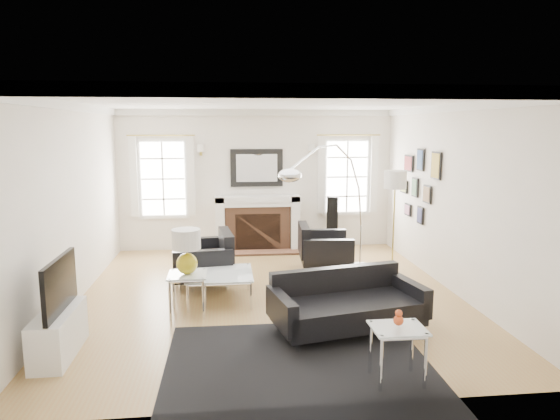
{
  "coord_description": "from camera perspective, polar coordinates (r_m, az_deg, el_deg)",
  "views": [
    {
      "loc": [
        -0.62,
        -7.03,
        2.45
      ],
      "look_at": [
        0.18,
        0.3,
        1.23
      ],
      "focal_mm": 32.0,
      "sensor_mm": 36.0,
      "label": 1
    }
  ],
  "objects": [
    {
      "name": "back_wall",
      "position": [
        10.1,
        -2.69,
        3.44
      ],
      "size": [
        5.5,
        0.04,
        2.8
      ],
      "primitive_type": "cube",
      "color": "white",
      "rests_on": "floor"
    },
    {
      "name": "gallery_wall",
      "position": [
        9.02,
        15.55,
        3.24
      ],
      "size": [
        0.04,
        1.73,
        1.29
      ],
      "color": "black",
      "rests_on": "right_wall"
    },
    {
      "name": "side_table_left",
      "position": [
        6.74,
        -10.52,
        -8.05
      ],
      "size": [
        0.5,
        0.5,
        0.55
      ],
      "color": "silver",
      "rests_on": "floor"
    },
    {
      "name": "orange_vase",
      "position": [
        5.01,
        13.39,
        -11.96
      ],
      "size": [
        0.1,
        0.1,
        0.16
      ],
      "color": "#C44319",
      "rests_on": "nesting_table"
    },
    {
      "name": "crown_molding",
      "position": [
        7.06,
        -1.22,
        11.76
      ],
      "size": [
        5.5,
        6.0,
        0.12
      ],
      "primitive_type": "cube",
      "color": "white",
      "rests_on": "back_wall"
    },
    {
      "name": "ceiling",
      "position": [
        7.07,
        -1.22,
        12.25
      ],
      "size": [
        5.5,
        6.0,
        0.02
      ],
      "primitive_type": "cube",
      "color": "white",
      "rests_on": "back_wall"
    },
    {
      "name": "gourd_lamp",
      "position": [
        6.62,
        -10.64,
        -4.34
      ],
      "size": [
        0.37,
        0.37,
        0.6
      ],
      "color": "gold",
      "rests_on": "side_table_left"
    },
    {
      "name": "window_left",
      "position": [
        10.1,
        -13.22,
        3.53
      ],
      "size": [
        1.24,
        0.15,
        1.62
      ],
      "color": "white",
      "rests_on": "back_wall"
    },
    {
      "name": "left_wall",
      "position": [
        7.42,
        -22.84,
        0.53
      ],
      "size": [
        0.04,
        6.0,
        2.8
      ],
      "primitive_type": "cube",
      "color": "white",
      "rests_on": "floor"
    },
    {
      "name": "coffee_table",
      "position": [
        7.2,
        -6.91,
        -7.39
      ],
      "size": [
        0.92,
        0.92,
        0.41
      ],
      "color": "silver",
      "rests_on": "floor"
    },
    {
      "name": "fireplace",
      "position": [
        10.02,
        -2.57,
        -1.56
      ],
      "size": [
        1.7,
        0.69,
        1.11
      ],
      "color": "white",
      "rests_on": "floor"
    },
    {
      "name": "right_wall",
      "position": [
        7.87,
        19.2,
        1.22
      ],
      "size": [
        0.04,
        6.0,
        2.8
      ],
      "primitive_type": "cube",
      "color": "white",
      "rests_on": "floor"
    },
    {
      "name": "window_right",
      "position": [
        10.33,
        7.65,
        3.82
      ],
      "size": [
        1.24,
        0.15,
        1.62
      ],
      "color": "white",
      "rests_on": "back_wall"
    },
    {
      "name": "tv_unit",
      "position": [
        6.02,
        -23.96,
        -12.08
      ],
      "size": [
        0.35,
        1.0,
        1.09
      ],
      "color": "white",
      "rests_on": "floor"
    },
    {
      "name": "front_wall",
      "position": [
        4.21,
        2.44,
        -5.05
      ],
      "size": [
        5.5,
        0.04,
        2.8
      ],
      "primitive_type": "cube",
      "color": "white",
      "rests_on": "floor"
    },
    {
      "name": "armchair_right",
      "position": [
        8.74,
        4.79,
        -4.43
      ],
      "size": [
        0.94,
        1.03,
        0.65
      ],
      "color": "black",
      "rests_on": "floor"
    },
    {
      "name": "sofa",
      "position": [
        6.21,
        7.5,
        -10.72
      ],
      "size": [
        1.95,
        1.19,
        0.59
      ],
      "color": "black",
      "rests_on": "floor"
    },
    {
      "name": "armchair_left",
      "position": [
        8.0,
        -8.49,
        -5.68
      ],
      "size": [
        1.02,
        1.11,
        0.69
      ],
      "color": "black",
      "rests_on": "floor"
    },
    {
      "name": "area_rug",
      "position": [
        5.42,
        2.13,
        -17.42
      ],
      "size": [
        2.77,
        2.32,
        0.01
      ],
      "primitive_type": "cube",
      "rotation": [
        0.0,
        0.0,
        -0.01
      ],
      "color": "black",
      "rests_on": "floor"
    },
    {
      "name": "arc_floor_lamp",
      "position": [
        7.52,
        5.59,
        0.07
      ],
      "size": [
        1.61,
        1.5,
        2.29
      ],
      "color": "silver",
      "rests_on": "floor"
    },
    {
      "name": "nesting_table",
      "position": [
        5.08,
        13.3,
        -14.14
      ],
      "size": [
        0.51,
        0.43,
        0.56
      ],
      "color": "silver",
      "rests_on": "floor"
    },
    {
      "name": "stick_floor_lamp",
      "position": [
        8.24,
        13.02,
        2.78
      ],
      "size": [
        0.36,
        0.36,
        1.77
      ],
      "color": "gold",
      "rests_on": "floor"
    },
    {
      "name": "speaker_tower",
      "position": [
        10.09,
        6.0,
        -1.52
      ],
      "size": [
        0.27,
        0.27,
        1.09
      ],
      "primitive_type": "cube",
      "rotation": [
        0.0,
        0.0,
        -0.29
      ],
      "color": "black",
      "rests_on": "floor"
    },
    {
      "name": "floor",
      "position": [
        7.47,
        -1.14,
        -9.73
      ],
      "size": [
        6.0,
        6.0,
        0.0
      ],
      "primitive_type": "plane",
      "color": "#A87C46",
      "rests_on": "ground"
    },
    {
      "name": "mantel_mirror",
      "position": [
        10.04,
        -2.68,
        4.83
      ],
      "size": [
        1.05,
        0.07,
        0.75
      ],
      "color": "black",
      "rests_on": "back_wall"
    }
  ]
}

